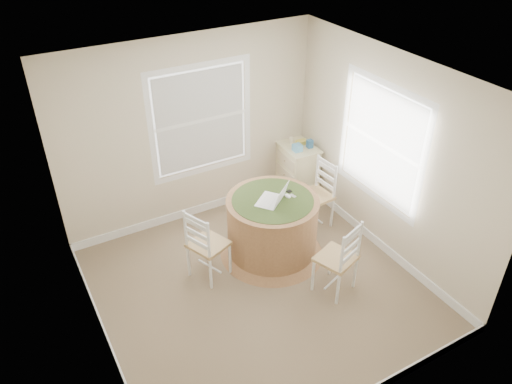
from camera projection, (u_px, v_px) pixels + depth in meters
room at (264, 187)px, 5.47m from camera, size 3.64×3.64×2.64m
round_table at (272, 225)px, 6.30m from camera, size 1.34×1.34×0.83m
chair_left at (208, 244)px, 5.94m from camera, size 0.53×0.54×0.95m
chair_near at (336, 258)px, 5.73m from camera, size 0.53×0.52×0.95m
chair_right at (315, 196)px, 6.82m from camera, size 0.43×0.45×0.95m
laptop at (272, 199)px, 6.04m from camera, size 0.48×0.47×0.25m
mouse at (288, 196)px, 6.15m from camera, size 0.08×0.11×0.04m
phone at (293, 196)px, 6.17m from camera, size 0.06×0.10×0.02m
keys at (289, 192)px, 6.24m from camera, size 0.07×0.06×0.02m
corner_chest at (297, 171)px, 7.50m from camera, size 0.49×0.64×0.82m
tissue_box at (297, 148)px, 7.13m from camera, size 0.13×0.13×0.10m
box_yellow at (302, 142)px, 7.33m from camera, size 0.15×0.11×0.06m
box_blue at (311, 144)px, 7.22m from camera, size 0.08×0.08×0.12m
cup_cream at (291, 140)px, 7.35m from camera, size 0.07×0.07×0.09m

